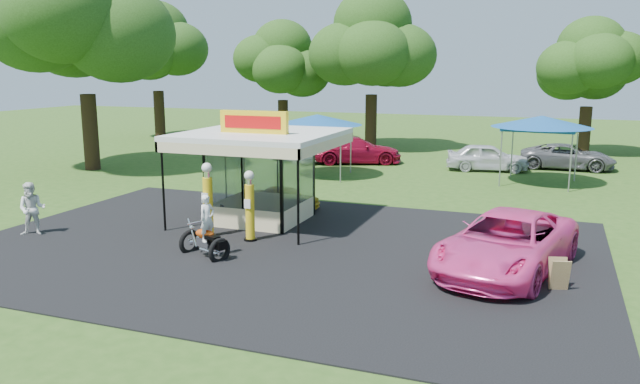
% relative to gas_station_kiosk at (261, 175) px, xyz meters
% --- Properties ---
extents(ground, '(120.00, 120.00, 0.00)m').
position_rel_gas_station_kiosk_xyz_m(ground, '(2.00, -4.99, -1.78)').
color(ground, '#2C4E18').
rests_on(ground, ground).
extents(asphalt_apron, '(20.00, 14.00, 0.04)m').
position_rel_gas_station_kiosk_xyz_m(asphalt_apron, '(2.00, -2.99, -1.76)').
color(asphalt_apron, black).
rests_on(asphalt_apron, ground).
extents(gas_station_kiosk, '(5.40, 5.40, 4.18)m').
position_rel_gas_station_kiosk_xyz_m(gas_station_kiosk, '(0.00, 0.00, 0.00)').
color(gas_station_kiosk, white).
rests_on(gas_station_kiosk, ground).
extents(gas_pump_left, '(0.48, 0.48, 2.58)m').
position_rel_gas_station_kiosk_xyz_m(gas_pump_left, '(-0.71, -2.66, -0.55)').
color(gas_pump_left, black).
rests_on(gas_pump_left, ground).
extents(gas_pump_right, '(0.45, 0.45, 2.39)m').
position_rel_gas_station_kiosk_xyz_m(gas_pump_right, '(0.85, -2.61, -0.64)').
color(gas_pump_right, black).
rests_on(gas_pump_right, ground).
extents(motorcycle, '(1.80, 1.31, 2.04)m').
position_rel_gas_station_kiosk_xyz_m(motorcycle, '(0.43, -4.70, -0.99)').
color(motorcycle, black).
rests_on(motorcycle, ground).
extents(spare_tires, '(0.90, 0.77, 0.72)m').
position_rel_gas_station_kiosk_xyz_m(spare_tires, '(-1.67, -0.49, -1.43)').
color(spare_tires, black).
rests_on(spare_tires, ground).
extents(a_frame_sign, '(0.52, 0.55, 0.86)m').
position_rel_gas_station_kiosk_xyz_m(a_frame_sign, '(10.46, -3.97, -1.35)').
color(a_frame_sign, '#593819').
rests_on(a_frame_sign, ground).
extents(kiosk_car, '(2.82, 1.13, 0.96)m').
position_rel_gas_station_kiosk_xyz_m(kiosk_car, '(-0.00, 2.21, -1.30)').
color(kiosk_car, yellow).
rests_on(kiosk_car, ground).
extents(pink_sedan, '(4.14, 6.50, 1.67)m').
position_rel_gas_station_kiosk_xyz_m(pink_sedan, '(9.05, -2.84, -0.95)').
color(pink_sedan, '#FF45A2').
rests_on(pink_sedan, ground).
extents(spectator_west, '(1.13, 1.06, 1.86)m').
position_rel_gas_station_kiosk_xyz_m(spectator_west, '(-6.51, -4.56, -0.85)').
color(spectator_west, white).
rests_on(spectator_west, ground).
extents(bg_car_a, '(4.64, 3.61, 1.47)m').
position_rel_gas_station_kiosk_xyz_m(bg_car_a, '(-4.86, 14.34, -1.05)').
color(bg_car_a, silver).
rests_on(bg_car_a, ground).
extents(bg_car_b, '(5.95, 4.16, 1.60)m').
position_rel_gas_station_kiosk_xyz_m(bg_car_b, '(-1.07, 14.99, -0.98)').
color(bg_car_b, maroon).
rests_on(bg_car_b, ground).
extents(bg_car_c, '(4.71, 2.53, 1.52)m').
position_rel_gas_station_kiosk_xyz_m(bg_car_c, '(6.67, 15.01, -1.02)').
color(bg_car_c, silver).
rests_on(bg_car_c, ground).
extents(bg_car_d, '(5.12, 2.37, 1.42)m').
position_rel_gas_station_kiosk_xyz_m(bg_car_d, '(10.88, 17.23, -1.07)').
color(bg_car_d, slate).
rests_on(bg_car_d, ground).
extents(tent_west, '(4.69, 4.69, 3.28)m').
position_rel_gas_station_kiosk_xyz_m(tent_west, '(-1.57, 9.94, 1.19)').
color(tent_west, gray).
rests_on(tent_west, ground).
extents(tent_east, '(4.83, 4.83, 3.38)m').
position_rel_gas_station_kiosk_xyz_m(tent_east, '(9.47, 11.83, 1.27)').
color(tent_east, gray).
rests_on(tent_east, ground).
extents(oak_far_a, '(8.97, 8.97, 10.63)m').
position_rel_gas_station_kiosk_xyz_m(oak_far_a, '(-20.22, 22.59, 4.98)').
color(oak_far_a, black).
rests_on(oak_far_a, ground).
extents(oak_far_b, '(7.52, 7.52, 8.97)m').
position_rel_gas_station_kiosk_xyz_m(oak_far_b, '(-9.36, 22.99, 3.94)').
color(oak_far_b, black).
rests_on(oak_far_b, ground).
extents(oak_far_c, '(9.14, 9.14, 10.77)m').
position_rel_gas_station_kiosk_xyz_m(oak_far_c, '(-2.13, 22.01, 5.05)').
color(oak_far_c, black).
rests_on(oak_far_c, ground).
extents(oak_far_d, '(7.33, 7.33, 8.73)m').
position_rel_gas_station_kiosk_xyz_m(oak_far_d, '(11.92, 24.25, 3.78)').
color(oak_far_d, black).
rests_on(oak_far_d, ground).
extents(oak_near, '(10.86, 10.86, 12.51)m').
position_rel_gas_station_kiosk_xyz_m(oak_near, '(-14.31, 7.57, 6.05)').
color(oak_near, black).
rests_on(oak_near, ground).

